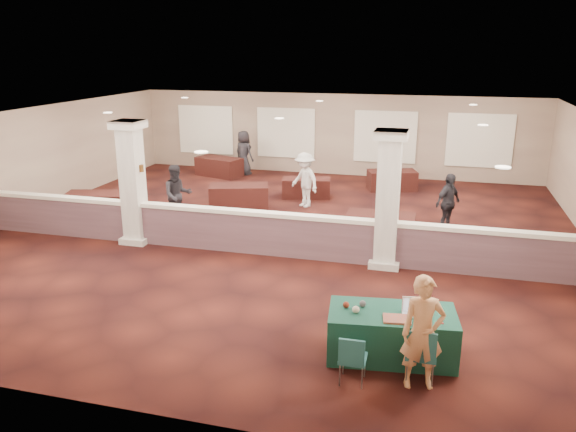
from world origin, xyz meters
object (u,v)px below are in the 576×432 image
(attendee_a, at_px, (177,195))
(attendee_b, at_px, (305,180))
(conf_chair_side, at_px, (352,356))
(attendee_d, at_px, (244,153))
(woman, at_px, (423,333))
(far_table_front_left, at_px, (97,205))
(conf_chair_main, at_px, (421,351))
(near_table, at_px, (391,334))
(far_table_back_right, at_px, (392,180))
(attendee_c, at_px, (448,203))
(far_table_front_center, at_px, (239,197))
(far_table_back_center, at_px, (306,188))
(far_table_back_left, at_px, (219,167))
(far_table_front_right, at_px, (380,227))

(attendee_a, distance_m, attendee_b, 4.17)
(conf_chair_side, distance_m, attendee_d, 15.02)
(conf_chair_side, distance_m, attendee_b, 10.01)
(woman, relative_size, far_table_front_left, 0.99)
(conf_chair_main, bearing_deg, attendee_b, 113.49)
(near_table, bearing_deg, woman, -64.22)
(far_table_back_right, height_order, attendee_a, attendee_a)
(woman, relative_size, attendee_b, 1.02)
(attendee_c, distance_m, attendee_d, 9.62)
(far_table_front_center, xyz_separation_m, far_table_back_center, (1.75, 1.89, -0.05))
(far_table_back_center, bearing_deg, far_table_front_left, -145.46)
(far_table_back_center, bearing_deg, near_table, -68.88)
(attendee_a, relative_size, attendee_d, 0.99)
(far_table_back_center, distance_m, attendee_a, 4.92)
(near_table, distance_m, conf_chair_main, 0.87)
(far_table_front_center, xyz_separation_m, far_table_back_right, (4.50, 3.74, -0.03))
(far_table_back_center, distance_m, attendee_d, 4.34)
(far_table_back_center, bearing_deg, attendee_a, -125.78)
(near_table, bearing_deg, conf_chair_main, -61.61)
(woman, xyz_separation_m, far_table_back_left, (-8.37, 12.80, -0.52))
(far_table_front_center, xyz_separation_m, far_table_front_right, (4.69, -1.98, -0.01))
(conf_chair_side, bearing_deg, near_table, 62.97)
(woman, height_order, far_table_back_left, woman)
(far_table_back_right, bearing_deg, woman, -83.05)
(conf_chair_main, distance_m, attendee_c, 7.74)
(woman, distance_m, far_table_back_left, 15.30)
(far_table_front_right, height_order, attendee_c, attendee_c)
(far_table_front_center, xyz_separation_m, attendee_a, (-1.11, -2.08, 0.50))
(near_table, distance_m, conf_chair_side, 1.13)
(attendee_a, xyz_separation_m, attendee_d, (-0.38, 6.80, 0.01))
(far_table_back_left, relative_size, attendee_b, 1.03)
(near_table, bearing_deg, attendee_b, 104.96)
(far_table_back_left, relative_size, attendee_a, 1.03)
(far_table_back_left, height_order, attendee_a, attendee_a)
(far_table_back_left, relative_size, far_table_back_center, 1.12)
(far_table_back_left, xyz_separation_m, far_table_back_right, (6.87, -0.49, -0.02))
(far_table_front_center, bearing_deg, attendee_b, 20.04)
(far_table_front_center, distance_m, attendee_d, 4.98)
(conf_chair_main, distance_m, far_table_back_left, 15.23)
(conf_chair_main, distance_m, far_table_back_right, 12.33)
(far_table_front_center, height_order, far_table_back_center, far_table_front_center)
(far_table_front_center, bearing_deg, near_table, -54.85)
(far_table_front_left, xyz_separation_m, far_table_back_right, (8.37, 5.71, -0.02))
(woman, height_order, far_table_back_right, woman)
(conf_chair_side, bearing_deg, attendee_b, 106.89)
(far_table_front_left, distance_m, attendee_a, 2.81)
(far_table_back_right, xyz_separation_m, attendee_b, (-2.52, -3.01, 0.53))
(conf_chair_side, relative_size, attendee_d, 0.46)
(far_table_front_left, distance_m, attendee_c, 10.35)
(conf_chair_main, xyz_separation_m, far_table_back_left, (-8.37, 12.72, -0.18))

